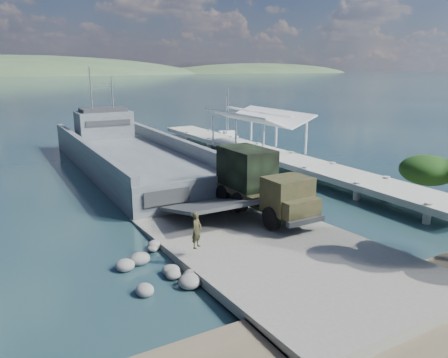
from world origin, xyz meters
TOP-DOWN VIEW (x-y plane):
  - ground at (0.00, 0.00)m, footprint 1400.00×1400.00m
  - boat_ramp at (0.00, -1.00)m, footprint 10.00×18.00m
  - shoreline_rocks at (-6.20, 0.50)m, footprint 3.20×5.60m
  - distant_headlands at (50.00, 560.00)m, footprint 1000.00×240.00m
  - pier at (13.00, 18.77)m, footprint 6.40×44.00m
  - landing_craft at (-0.12, 22.44)m, footprint 9.57×35.73m
  - military_truck at (2.56, 4.18)m, footprint 2.91×8.66m
  - soldier at (-4.04, 0.04)m, footprint 0.82×0.77m
  - sailboat_near at (15.98, 31.53)m, footprint 2.28×5.22m
  - sailboat_far at (17.25, 33.27)m, footprint 3.60×6.17m

SIDE VIEW (x-z plane):
  - ground at x=0.00m, z-range 0.00..0.00m
  - shoreline_rocks at x=-6.20m, z-range -0.45..0.45m
  - distant_headlands at x=50.00m, z-range -24.00..24.00m
  - boat_ramp at x=0.00m, z-range 0.00..0.50m
  - sailboat_near at x=15.98m, z-range -2.75..3.40m
  - sailboat_far at x=17.25m, z-range -3.23..4.00m
  - landing_craft at x=-0.12m, z-range -4.42..6.14m
  - soldier at x=-4.04m, z-range 0.50..2.38m
  - pier at x=13.00m, z-range -1.45..4.65m
  - military_truck at x=2.56m, z-range 0.49..4.49m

